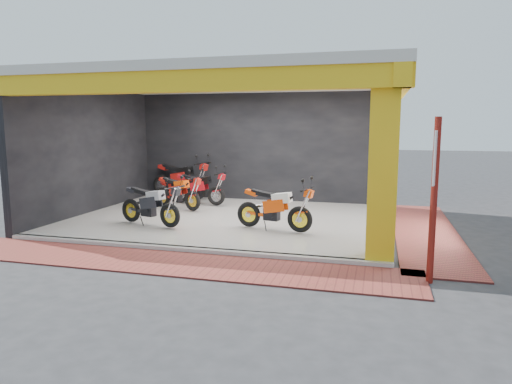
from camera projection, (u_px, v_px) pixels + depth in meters
ground at (202, 240)px, 10.00m from camera, size 80.00×80.00×0.00m
showroom_floor at (231, 219)px, 11.91m from camera, size 8.00×6.00×0.10m
showroom_ceiling at (230, 80)px, 11.39m from camera, size 8.40×6.40×0.20m
back_wall at (261, 148)px, 14.62m from camera, size 8.20×0.20×3.50m
left_wall at (91, 152)px, 12.71m from camera, size 0.20×6.20×3.50m
corner_column at (383, 167)px, 8.07m from camera, size 0.50×0.50×3.50m
header_beam_front at (180, 81)px, 8.57m from camera, size 8.40×0.30×0.40m
header_beam_right at (396, 89)px, 10.41m from camera, size 0.30×6.40×0.40m
floor_kerb at (183, 249)px, 9.02m from camera, size 8.00×0.20×0.10m
paver_front at (166, 262)px, 8.28m from camera, size 9.00×1.40×0.03m
paver_right at (425, 232)px, 10.68m from camera, size 1.40×7.00×0.03m
signpost at (434, 194)px, 7.05m from camera, size 0.12×0.36×2.61m
moto_hero at (300, 207)px, 10.06m from camera, size 2.09×1.13×1.21m
moto_row_a at (170, 204)px, 10.56m from camera, size 2.04×1.20×1.17m
moto_row_b at (216, 186)px, 13.53m from camera, size 2.01×0.99×1.17m
moto_row_c at (192, 191)px, 12.65m from camera, size 2.01×1.35×1.15m
moto_row_d at (198, 178)px, 14.68m from camera, size 2.46×1.38×1.42m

